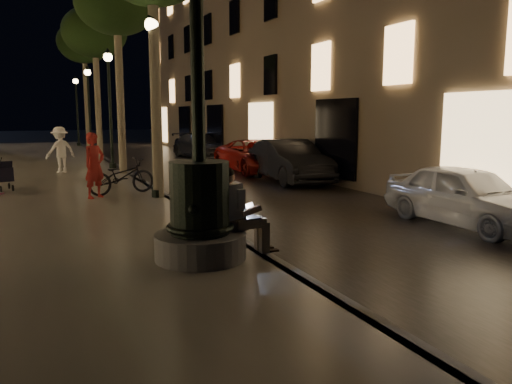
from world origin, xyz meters
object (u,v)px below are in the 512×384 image
bicycle (122,176)px  lamp_curb_d (77,102)px  tree_far (84,43)px  lamp_curb_a (153,81)px  lamp_curb_b (109,93)px  car_rear (200,146)px  car_second (289,161)px  car_front (466,195)px  pedestrian_red (94,165)px  lamp_curb_c (89,99)px  tree_third (95,33)px  tree_second (116,3)px  pedestrian_white (60,150)px  fountain_lamppost (200,194)px  stroller (4,174)px  car_third (256,156)px  seated_man_laptop (237,209)px

bicycle → lamp_curb_d: bearing=-15.8°
tree_far → lamp_curb_a: bearing=-90.3°
lamp_curb_b → car_rear: size_ratio=1.04×
lamp_curb_d → car_second: (5.33, -21.47, -2.48)m
lamp_curb_d → bicycle: (-0.77, -23.11, -2.54)m
lamp_curb_b → lamp_curb_d: same height
car_front → pedestrian_red: pedestrian_red is taller
lamp_curb_b → pedestrian_red: lamp_curb_b is taller
lamp_curb_d → pedestrian_red: lamp_curb_d is taller
lamp_curb_c → car_rear: 6.56m
tree_third → lamp_curb_a: tree_third is taller
lamp_curb_a → car_second: (5.33, 2.53, -2.48)m
tree_second → pedestrian_white: 5.78m
fountain_lamppost → pedestrian_white: (-1.32, 13.10, -0.14)m
car_front → car_second: bearing=90.7°
tree_second → car_rear: size_ratio=1.60×
tree_third → pedestrian_red: tree_third is taller
lamp_curb_b → lamp_curb_d: size_ratio=1.00×
lamp_curb_b → pedestrian_red: bearing=-101.4°
lamp_curb_a → pedestrian_red: lamp_curb_a is taller
lamp_curb_c → car_rear: (5.50, -2.50, -2.56)m
tree_third → tree_far: 6.01m
lamp_curb_d → car_front: size_ratio=1.23×
stroller → pedestrian_white: size_ratio=0.55×
tree_second → bicycle: bearing=-99.6°
lamp_curb_b → tree_second: bearing=-87.1°
tree_far → stroller: (-3.85, -15.05, -5.75)m
car_third → lamp_curb_c: bearing=118.7°
car_rear → pedestrian_white: size_ratio=2.67×
car_second → car_rear: car_second is taller
fountain_lamppost → tree_far: 24.57m
pedestrian_red → bicycle: bearing=-9.3°
car_front → tree_second: bearing=115.0°
car_front → bicycle: (-6.27, 6.20, 0.03)m
lamp_curb_d → car_front: 29.93m
tree_third → lamp_curb_d: (0.00, 12.00, -2.90)m
seated_man_laptop → tree_second: size_ratio=0.19×
seated_man_laptop → pedestrian_white: 13.24m
fountain_lamppost → tree_third: 18.68m
lamp_curb_b → lamp_curb_d: (0.00, 16.00, 0.00)m
tree_far → car_third: bearing=-66.0°
car_third → pedestrian_white: size_ratio=2.81×
fountain_lamppost → car_rear: size_ratio=1.12×
tree_third → tree_far: tree_far is taller
car_second → car_third: size_ratio=0.94×
fountain_lamppost → car_second: fountain_lamppost is taller
car_rear → pedestrian_red: pedestrian_red is taller
bicycle → car_rear: bearing=-40.3°
pedestrian_white → car_rear: bearing=-163.4°
tree_third → lamp_curb_c: tree_third is taller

